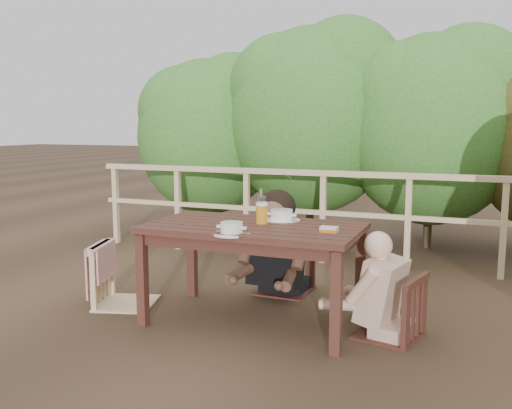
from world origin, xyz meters
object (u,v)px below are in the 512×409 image
at_px(woman, 285,213).
at_px(soup_near, 232,228).
at_px(chair_left, 125,248).
at_px(chair_far, 284,240).
at_px(bottle, 261,207).
at_px(bread_roll, 231,228).
at_px(table, 254,274).
at_px(chair_right, 391,277).
at_px(diner_right, 396,252).
at_px(beer_glass, 262,214).
at_px(soup_far, 282,216).
at_px(butter_tub, 329,230).

distance_m(woman, soup_near, 1.18).
distance_m(chair_left, chair_far, 1.39).
bearing_deg(chair_left, woman, -68.86).
distance_m(woman, bottle, 0.79).
bearing_deg(bread_roll, table, 77.52).
bearing_deg(table, bottle, 61.35).
height_order(chair_right, diner_right, diner_right).
bearing_deg(beer_glass, bottle, -101.84).
height_order(soup_near, soup_far, soup_far).
xyz_separation_m(woman, butter_tub, (0.63, -0.90, 0.05)).
height_order(chair_right, soup_far, chair_right).
xyz_separation_m(soup_far, beer_glass, (-0.09, -0.21, 0.04)).
distance_m(table, chair_left, 1.15).
height_order(chair_left, chair_far, chair_left).
distance_m(woman, butter_tub, 1.10).
distance_m(table, chair_right, 1.02).
distance_m(diner_right, soup_near, 1.16).
xyz_separation_m(table, beer_glass, (0.04, 0.07, 0.46)).
relative_size(table, diner_right, 1.30).
height_order(diner_right, beer_glass, diner_right).
distance_m(table, chair_far, 0.82).
distance_m(soup_near, beer_glass, 0.42).
height_order(table, diner_right, diner_right).
xyz_separation_m(chair_far, beer_glass, (0.07, -0.74, 0.35)).
xyz_separation_m(chair_right, bottle, (-0.98, -0.01, 0.44)).
distance_m(chair_left, butter_tub, 1.76).
relative_size(table, woman, 1.11).
bearing_deg(soup_far, beer_glass, -112.39).
bearing_deg(soup_far, butter_tub, -36.36).
relative_size(chair_left, bottle, 3.45).
height_order(chair_far, butter_tub, chair_far).
relative_size(table, beer_glass, 9.01).
distance_m(soup_far, bottle, 0.25).
distance_m(bread_roll, beer_glass, 0.36).
height_order(woman, bottle, woman).
bearing_deg(bottle, soup_far, 67.96).
relative_size(soup_near, beer_glass, 1.51).
height_order(table, beer_glass, beer_glass).
bearing_deg(soup_far, table, -113.66).
relative_size(soup_near, bottle, 0.95).
height_order(soup_near, butter_tub, soup_near).
bearing_deg(soup_near, bottle, 81.48).
bearing_deg(butter_tub, soup_far, 143.92).
xyz_separation_m(soup_near, butter_tub, (0.62, 0.27, -0.02)).
bearing_deg(diner_right, beer_glass, 103.58).
bearing_deg(bottle, beer_glass, 78.16).
bearing_deg(table, chair_left, -178.87).
bearing_deg(chair_right, table, -72.25).
height_order(bread_roll, bottle, bottle).
xyz_separation_m(chair_far, diner_right, (1.08, -0.74, 0.14)).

